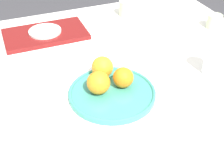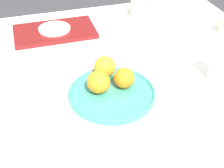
# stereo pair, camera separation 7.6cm
# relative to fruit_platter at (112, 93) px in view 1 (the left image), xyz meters

# --- Properties ---
(table) EXTENTS (1.46, 1.01, 0.77)m
(table) POSITION_rel_fruit_platter_xyz_m (0.05, 0.26, -0.39)
(table) COLOR white
(table) RESTS_ON ground_plane
(fruit_platter) EXTENTS (0.31, 0.31, 0.02)m
(fruit_platter) POSITION_rel_fruit_platter_xyz_m (0.00, 0.00, 0.00)
(fruit_platter) COLOR teal
(fruit_platter) RESTS_ON table
(orange_0) EXTENTS (0.07, 0.07, 0.07)m
(orange_0) POSITION_rel_fruit_platter_xyz_m (0.05, 0.02, 0.04)
(orange_0) COLOR orange
(orange_0) RESTS_ON fruit_platter
(orange_1) EXTENTS (0.08, 0.08, 0.08)m
(orange_1) POSITION_rel_fruit_platter_xyz_m (-0.04, 0.02, 0.05)
(orange_1) COLOR orange
(orange_1) RESTS_ON fruit_platter
(orange_2) EXTENTS (0.08, 0.08, 0.08)m
(orange_2) POSITION_rel_fruit_platter_xyz_m (0.00, 0.10, 0.04)
(orange_2) COLOR orange
(orange_2) RESTS_ON fruit_platter
(water_glass) EXTENTS (0.08, 0.08, 0.12)m
(water_glass) POSITION_rel_fruit_platter_xyz_m (0.41, -0.01, 0.05)
(water_glass) COLOR silver
(water_glass) RESTS_ON table
(serving_tray) EXTENTS (0.38, 0.22, 0.02)m
(serving_tray) POSITION_rel_fruit_platter_xyz_m (-0.13, 0.53, -0.00)
(serving_tray) COLOR maroon
(serving_tray) RESTS_ON table
(side_plate) EXTENTS (0.15, 0.15, 0.01)m
(side_plate) POSITION_rel_fruit_platter_xyz_m (-0.13, 0.53, 0.01)
(side_plate) COLOR silver
(side_plate) RESTS_ON serving_tray
(cup_1) EXTENTS (0.09, 0.09, 0.08)m
(cup_1) POSITION_rel_fruit_platter_xyz_m (0.32, 0.59, 0.03)
(cup_1) COLOR #B7CC9E
(cup_1) RESTS_ON table
(cup_2) EXTENTS (0.07, 0.07, 0.07)m
(cup_2) POSITION_rel_fruit_platter_xyz_m (0.66, 0.30, 0.02)
(cup_2) COLOR #B7CC9E
(cup_2) RESTS_ON table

